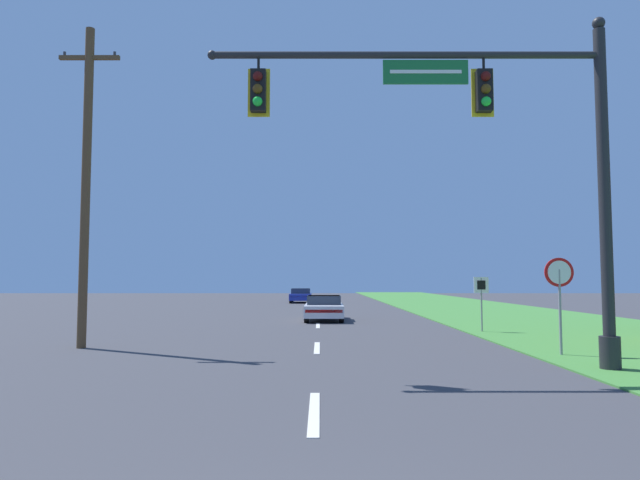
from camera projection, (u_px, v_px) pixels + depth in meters
grass_verge_right at (505, 314)px, 32.39m from camera, size 10.00×110.00×0.04m
road_center_line at (320, 325)px, 24.44m from camera, size 0.16×34.80×0.01m
signal_mast at (509, 153)px, 12.67m from camera, size 9.07×0.47×7.87m
car_ahead at (326, 308)px, 27.69m from camera, size 1.86×4.50×1.19m
far_car at (303, 296)px, 48.95m from camera, size 1.82×4.34×1.19m
stop_sign at (562, 284)px, 14.81m from camera, size 0.76×0.07×2.50m
route_sign_post at (483, 291)px, 21.38m from camera, size 0.55×0.06×2.03m
utility_pole_near at (88, 180)px, 16.80m from camera, size 1.80×0.26×9.50m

